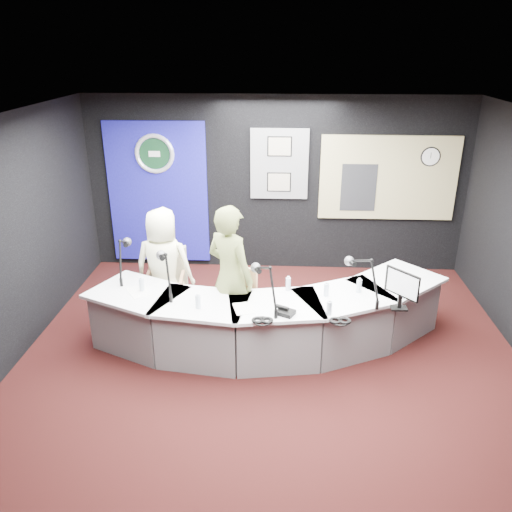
# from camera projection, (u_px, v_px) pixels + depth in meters

# --- Properties ---
(ground) EXTENTS (6.00, 6.00, 0.00)m
(ground) POSITION_uv_depth(u_px,v_px,m) (270.00, 370.00, 5.94)
(ground) COLOR black
(ground) RESTS_ON ground
(ceiling) EXTENTS (6.00, 6.00, 0.02)m
(ceiling) POSITION_uv_depth(u_px,v_px,m) (273.00, 124.00, 4.86)
(ceiling) COLOR silver
(ceiling) RESTS_ON ground
(wall_back) EXTENTS (6.00, 0.02, 2.80)m
(wall_back) POSITION_uv_depth(u_px,v_px,m) (276.00, 186.00, 8.16)
(wall_back) COLOR black
(wall_back) RESTS_ON ground
(wall_front) EXTENTS (6.00, 0.02, 2.80)m
(wall_front) POSITION_uv_depth(u_px,v_px,m) (256.00, 488.00, 2.64)
(wall_front) COLOR black
(wall_front) RESTS_ON ground
(broadcast_desk) EXTENTS (4.50, 1.90, 0.75)m
(broadcast_desk) POSITION_uv_depth(u_px,v_px,m) (267.00, 318.00, 6.31)
(broadcast_desk) COLOR silver
(broadcast_desk) RESTS_ON ground
(backdrop_panel) EXTENTS (1.60, 0.05, 2.30)m
(backdrop_panel) POSITION_uv_depth(u_px,v_px,m) (158.00, 193.00, 8.28)
(backdrop_panel) COLOR navy
(backdrop_panel) RESTS_ON wall_back
(agency_seal) EXTENTS (0.63, 0.07, 0.63)m
(agency_seal) POSITION_uv_depth(u_px,v_px,m) (154.00, 154.00, 8.00)
(agency_seal) COLOR silver
(agency_seal) RESTS_ON backdrop_panel
(seal_center) EXTENTS (0.48, 0.01, 0.48)m
(seal_center) POSITION_uv_depth(u_px,v_px,m) (155.00, 154.00, 8.00)
(seal_center) COLOR black
(seal_center) RESTS_ON backdrop_panel
(pinboard) EXTENTS (0.90, 0.04, 1.10)m
(pinboard) POSITION_uv_depth(u_px,v_px,m) (279.00, 164.00, 8.00)
(pinboard) COLOR slate
(pinboard) RESTS_ON wall_back
(framed_photo_upper) EXTENTS (0.34, 0.02, 0.27)m
(framed_photo_upper) POSITION_uv_depth(u_px,v_px,m) (280.00, 147.00, 7.86)
(framed_photo_upper) COLOR gray
(framed_photo_upper) RESTS_ON pinboard
(framed_photo_lower) EXTENTS (0.34, 0.02, 0.27)m
(framed_photo_lower) POSITION_uv_depth(u_px,v_px,m) (279.00, 182.00, 8.08)
(framed_photo_lower) COLOR gray
(framed_photo_lower) RESTS_ON pinboard
(booth_window_frame) EXTENTS (2.12, 0.06, 1.32)m
(booth_window_frame) POSITION_uv_depth(u_px,v_px,m) (388.00, 178.00, 7.99)
(booth_window_frame) COLOR tan
(booth_window_frame) RESTS_ON wall_back
(booth_glow) EXTENTS (2.00, 0.02, 1.20)m
(booth_glow) POSITION_uv_depth(u_px,v_px,m) (388.00, 178.00, 7.98)
(booth_glow) COLOR #FFE7A1
(booth_glow) RESTS_ON booth_window_frame
(equipment_rack) EXTENTS (0.55, 0.02, 0.75)m
(equipment_rack) POSITION_uv_depth(u_px,v_px,m) (359.00, 188.00, 8.04)
(equipment_rack) COLOR black
(equipment_rack) RESTS_ON booth_window_frame
(wall_clock) EXTENTS (0.28, 0.01, 0.28)m
(wall_clock) POSITION_uv_depth(u_px,v_px,m) (431.00, 157.00, 7.80)
(wall_clock) COLOR white
(wall_clock) RESTS_ON booth_window_frame
(armchair_left) EXTENTS (0.60, 0.60, 0.98)m
(armchair_left) POSITION_uv_depth(u_px,v_px,m) (165.00, 287.00, 6.85)
(armchair_left) COLOR #B47D52
(armchair_left) RESTS_ON ground
(armchair_right) EXTENTS (0.80, 0.80, 1.05)m
(armchair_right) POSITION_uv_depth(u_px,v_px,m) (231.00, 304.00, 6.33)
(armchair_right) COLOR #B47D52
(armchair_right) RESTS_ON ground
(draped_jacket) EXTENTS (0.51, 0.15, 0.70)m
(draped_jacket) POSITION_uv_depth(u_px,v_px,m) (169.00, 270.00, 7.03)
(draped_jacket) COLOR gray
(draped_jacket) RESTS_ON armchair_left
(person_man) EXTENTS (0.81, 0.55, 1.58)m
(person_man) POSITION_uv_depth(u_px,v_px,m) (164.00, 266.00, 6.73)
(person_man) COLOR #FFFECB
(person_man) RESTS_ON ground
(person_woman) EXTENTS (0.78, 0.73, 1.80)m
(person_woman) POSITION_uv_depth(u_px,v_px,m) (230.00, 277.00, 6.18)
(person_woman) COLOR olive
(person_woman) RESTS_ON ground
(computer_monitor) EXTENTS (0.33, 0.37, 0.32)m
(computer_monitor) POSITION_uv_depth(u_px,v_px,m) (402.00, 283.00, 5.63)
(computer_monitor) COLOR black
(computer_monitor) RESTS_ON broadcast_desk
(desk_phone) EXTENTS (0.24, 0.22, 0.05)m
(desk_phone) POSITION_uv_depth(u_px,v_px,m) (286.00, 312.00, 5.63)
(desk_phone) COLOR black
(desk_phone) RESTS_ON broadcast_desk
(headphones_near) EXTENTS (0.21, 0.21, 0.03)m
(headphones_near) POSITION_uv_depth(u_px,v_px,m) (340.00, 321.00, 5.47)
(headphones_near) COLOR black
(headphones_near) RESTS_ON broadcast_desk
(headphones_far) EXTENTS (0.22, 0.22, 0.04)m
(headphones_far) POSITION_uv_depth(u_px,v_px,m) (262.00, 320.00, 5.48)
(headphones_far) COLOR black
(headphones_far) RESTS_ON broadcast_desk
(paper_stack) EXTENTS (0.37, 0.40, 0.00)m
(paper_stack) POSITION_uv_depth(u_px,v_px,m) (139.00, 292.00, 6.14)
(paper_stack) COLOR white
(paper_stack) RESTS_ON broadcast_desk
(notepad) EXTENTS (0.27, 0.33, 0.00)m
(notepad) POSITION_uv_depth(u_px,v_px,m) (243.00, 308.00, 5.76)
(notepad) COLOR white
(notepad) RESTS_ON broadcast_desk
(boom_mic_a) EXTENTS (0.20, 0.74, 0.60)m
(boom_mic_a) POSITION_uv_depth(u_px,v_px,m) (123.00, 254.00, 6.46)
(boom_mic_a) COLOR black
(boom_mic_a) RESTS_ON broadcast_desk
(boom_mic_b) EXTENTS (0.35, 0.70, 0.60)m
(boom_mic_b) POSITION_uv_depth(u_px,v_px,m) (165.00, 268.00, 6.06)
(boom_mic_b) COLOR black
(boom_mic_b) RESTS_ON broadcast_desk
(boom_mic_c) EXTENTS (0.37, 0.69, 0.60)m
(boom_mic_c) POSITION_uv_depth(u_px,v_px,m) (265.00, 281.00, 5.71)
(boom_mic_c) COLOR black
(boom_mic_c) RESTS_ON broadcast_desk
(boom_mic_d) EXTENTS (0.39, 0.68, 0.60)m
(boom_mic_d) POSITION_uv_depth(u_px,v_px,m) (363.00, 274.00, 5.90)
(boom_mic_d) COLOR black
(boom_mic_d) RESTS_ON broadcast_desk
(water_bottles) EXTENTS (3.16, 0.64, 0.18)m
(water_bottles) POSITION_uv_depth(u_px,v_px,m) (271.00, 294.00, 5.90)
(water_bottles) COLOR silver
(water_bottles) RESTS_ON broadcast_desk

